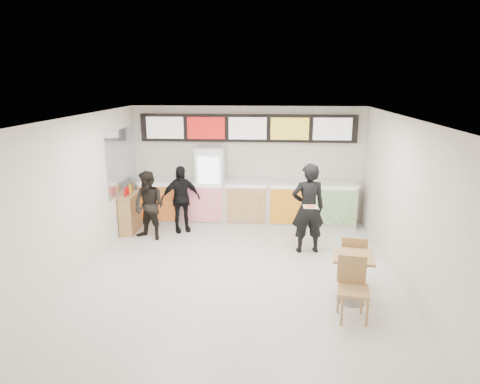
# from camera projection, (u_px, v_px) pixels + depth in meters

# --- Properties ---
(floor) EXTENTS (7.00, 7.00, 0.00)m
(floor) POSITION_uv_depth(u_px,v_px,m) (237.00, 276.00, 8.17)
(floor) COLOR beige
(floor) RESTS_ON ground
(ceiling) EXTENTS (7.00, 7.00, 0.00)m
(ceiling) POSITION_uv_depth(u_px,v_px,m) (237.00, 117.00, 7.41)
(ceiling) COLOR white
(ceiling) RESTS_ON wall_back
(wall_back) EXTENTS (6.00, 0.00, 6.00)m
(wall_back) POSITION_uv_depth(u_px,v_px,m) (248.00, 164.00, 11.17)
(wall_back) COLOR silver
(wall_back) RESTS_ON floor
(wall_left) EXTENTS (0.00, 7.00, 7.00)m
(wall_left) POSITION_uv_depth(u_px,v_px,m) (78.00, 197.00, 8.00)
(wall_left) COLOR silver
(wall_left) RESTS_ON floor
(wall_right) EXTENTS (0.00, 7.00, 7.00)m
(wall_right) POSITION_uv_depth(u_px,v_px,m) (406.00, 204.00, 7.59)
(wall_right) COLOR silver
(wall_right) RESTS_ON floor
(service_counter) EXTENTS (5.56, 0.77, 1.14)m
(service_counter) POSITION_uv_depth(u_px,v_px,m) (247.00, 203.00, 11.01)
(service_counter) COLOR silver
(service_counter) RESTS_ON floor
(menu_board) EXTENTS (5.50, 0.14, 0.70)m
(menu_board) POSITION_uv_depth(u_px,v_px,m) (248.00, 128.00, 10.85)
(menu_board) COLOR black
(menu_board) RESTS_ON wall_back
(drinks_fridge) EXTENTS (0.70, 0.67, 2.00)m
(drinks_fridge) POSITION_uv_depth(u_px,v_px,m) (211.00, 186.00, 10.98)
(drinks_fridge) COLOR white
(drinks_fridge) RESTS_ON floor
(mirror_panel) EXTENTS (0.01, 2.00, 1.50)m
(mirror_panel) POSITION_uv_depth(u_px,v_px,m) (122.00, 161.00, 10.30)
(mirror_panel) COLOR #B2B7BF
(mirror_panel) RESTS_ON wall_left
(customer_main) EXTENTS (0.78, 0.58, 1.96)m
(customer_main) POSITION_uv_depth(u_px,v_px,m) (308.00, 208.00, 9.11)
(customer_main) COLOR black
(customer_main) RESTS_ON floor
(customer_left) EXTENTS (0.96, 0.86, 1.62)m
(customer_left) POSITION_uv_depth(u_px,v_px,m) (149.00, 206.00, 9.89)
(customer_left) COLOR black
(customer_left) RESTS_ON floor
(customer_mid) EXTENTS (1.04, 0.76, 1.64)m
(customer_mid) POSITION_uv_depth(u_px,v_px,m) (181.00, 199.00, 10.42)
(customer_mid) COLOR black
(customer_mid) RESTS_ON floor
(pizza_slice) EXTENTS (0.36, 0.36, 0.02)m
(pizza_slice) POSITION_uv_depth(u_px,v_px,m) (310.00, 206.00, 8.63)
(pizza_slice) COLOR beige
(pizza_slice) RESTS_ON customer_main
(cafe_table) EXTENTS (0.75, 1.73, 0.98)m
(cafe_table) POSITION_uv_depth(u_px,v_px,m) (352.00, 269.00, 7.11)
(cafe_table) COLOR #AD884F
(cafe_table) RESTS_ON floor
(condiment_ledge) EXTENTS (0.35, 0.86, 1.14)m
(condiment_ledge) POSITION_uv_depth(u_px,v_px,m) (130.00, 212.00, 10.46)
(condiment_ledge) COLOR #AD884F
(condiment_ledge) RESTS_ON floor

